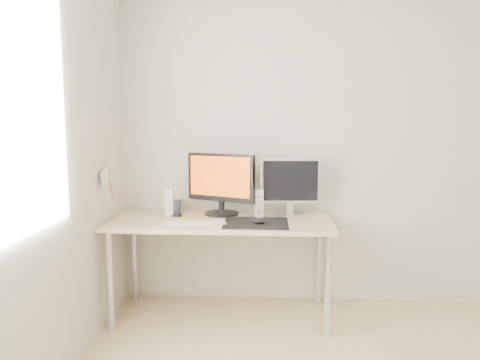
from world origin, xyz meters
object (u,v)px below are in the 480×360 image
object	(u,v)px
desk	(221,230)
speaker_left	(170,202)
speaker_right	(259,203)
second_monitor	(290,184)
phone_dock	(177,211)
keyboard	(196,223)
main_monitor	(221,182)
mouse	(259,221)

from	to	relation	value
desk	speaker_left	world-z (taller)	speaker_left
speaker_left	speaker_right	distance (m)	0.68
desk	second_monitor	bearing A→B (deg)	20.24
phone_dock	keyboard	bearing A→B (deg)	-55.52
speaker_left	keyboard	xyz separation A→B (m)	(0.24, -0.30, -0.09)
phone_dock	main_monitor	bearing A→B (deg)	12.63
mouse	phone_dock	distance (m)	0.66
keyboard	desk	bearing A→B (deg)	45.77
speaker_left	speaker_right	bearing A→B (deg)	-1.27
phone_dock	mouse	bearing A→B (deg)	-20.76
main_monitor	keyboard	distance (m)	0.44
desk	main_monitor	xyz separation A→B (m)	(-0.02, 0.17, 0.33)
main_monitor	phone_dock	size ratio (longest dim) A/B	4.09
mouse	desk	world-z (taller)	mouse
speaker_right	keyboard	size ratio (longest dim) A/B	0.46
main_monitor	speaker_left	world-z (taller)	main_monitor
main_monitor	phone_dock	xyz separation A→B (m)	(-0.32, -0.07, -0.22)
main_monitor	phone_dock	distance (m)	0.40
main_monitor	speaker_right	xyz separation A→B (m)	(0.29, -0.05, -0.15)
speaker_left	speaker_right	size ratio (longest dim) A/B	1.00
speaker_left	desk	bearing A→B (deg)	-17.85
main_monitor	speaker_left	bearing A→B (deg)	-174.53
main_monitor	mouse	bearing A→B (deg)	-46.24
mouse	keyboard	world-z (taller)	mouse
speaker_right	keyboard	xyz separation A→B (m)	(-0.44, -0.28, -0.09)
main_monitor	keyboard	size ratio (longest dim) A/B	1.20
desk	second_monitor	distance (m)	0.62
main_monitor	keyboard	bearing A→B (deg)	-113.26
mouse	keyboard	xyz separation A→B (m)	(-0.44, -0.03, -0.01)
keyboard	phone_dock	bearing A→B (deg)	124.48
phone_dock	second_monitor	bearing A→B (deg)	6.08
desk	keyboard	xyz separation A→B (m)	(-0.16, -0.17, 0.09)
speaker_left	main_monitor	bearing A→B (deg)	5.47
desk	main_monitor	size ratio (longest dim) A/B	3.05
desk	second_monitor	world-z (taller)	second_monitor
speaker_right	mouse	bearing A→B (deg)	-89.34
desk	speaker_left	distance (m)	0.46
speaker_left	second_monitor	bearing A→B (deg)	3.44
keyboard	speaker_left	bearing A→B (deg)	129.32
desk	main_monitor	bearing A→B (deg)	96.28
speaker_right	keyboard	world-z (taller)	speaker_right
mouse	main_monitor	size ratio (longest dim) A/B	0.20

